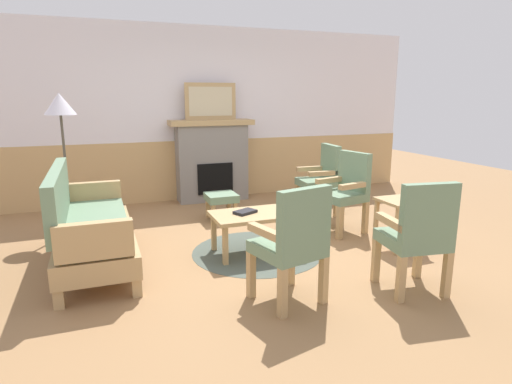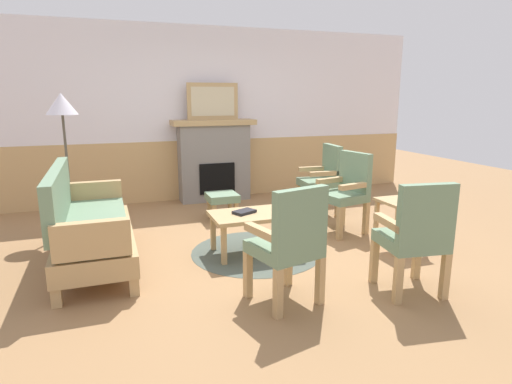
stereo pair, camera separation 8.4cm
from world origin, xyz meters
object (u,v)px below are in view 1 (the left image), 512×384
Objects in this scene: armchair_by_window_left at (322,176)px; armchair_front_center at (293,240)px; fireplace at (212,160)px; floor_lamp_by_couch at (60,113)px; armchair_near_fireplace at (346,189)px; side_table at (401,210)px; framed_picture at (211,101)px; coffee_table at (257,218)px; couch at (89,227)px; book_on_table at (245,212)px; armchair_front_left at (418,232)px; footstool at (221,199)px.

armchair_front_center is at bearing -123.62° from armchair_by_window_left.
floor_lamp_by_couch is (-2.06, -1.03, 0.80)m from fireplace.
armchair_near_fireplace is at bearing 46.51° from armchair_front_center.
floor_lamp_by_couch is (-3.41, 1.86, 1.02)m from side_table.
framed_picture reaches higher than coffee_table.
side_table is 0.33× the size of floor_lamp_by_couch.
side_table is (3.18, -0.65, 0.04)m from couch.
armchair_front_center is 1.78× the size of side_table.
armchair_front_center is 1.83m from side_table.
floor_lamp_by_couch is at bearing 141.36° from book_on_table.
side_table is at bearing 57.64° from armchair_front_left.
side_table is at bearing -85.79° from armchair_by_window_left.
framed_picture is 2.00× the size of footstool.
armchair_front_left is (1.04, -1.40, 0.08)m from book_on_table.
armchair_by_window_left is (1.23, -1.34, -0.11)m from fireplace.
armchair_by_window_left is at bearing -7.86° from footstool.
couch is at bearing -78.99° from floor_lamp_by_couch.
armchair_by_window_left is at bearing -5.29° from floor_lamp_by_couch.
framed_picture is at bearing 90.00° from fireplace.
footstool is at bearing 108.88° from armchair_front_left.
couch is at bearing 168.52° from side_table.
side_table is (1.66, 0.77, -0.10)m from armchair_front_center.
framed_picture reaches higher than armchair_by_window_left.
coffee_table is 1.81m from armchair_by_window_left.
armchair_near_fireplace and armchair_front_center have the same top height.
armchair_near_fireplace is at bearing 107.56° from side_table.
coffee_table is (1.66, -0.23, -0.01)m from couch.
armchair_by_window_left is at bearing 78.96° from armchair_front_left.
coffee_table is 1.34m from footstool.
armchair_front_left reaches higher than book_on_table.
armchair_front_center reaches higher than footstool.
armchair_front_left is at bearing -122.36° from side_table.
floor_lamp_by_couch reaches higher than armchair_by_window_left.
side_table reaches higher than coffee_table.
framed_picture reaches higher than book_on_table.
couch is 3.03m from armchair_front_left.
fireplace is at bearing 83.23° from book_on_table.
couch is 1.07× the size of floor_lamp_by_couch.
armchair_near_fireplace reaches higher than book_on_table.
coffee_table is 2.40× the size of footstool.
armchair_near_fireplace is 0.83m from armchair_by_window_left.
fireplace is at bearing 50.90° from couch.
armchair_by_window_left reaches higher than footstool.
armchair_front_center is (-0.13, -2.52, 0.25)m from footstool.
floor_lamp_by_couch is (-1.88, 0.11, 1.17)m from footstool.
couch reaches higher than footstool.
framed_picture is at bearing 117.36° from armchair_near_fireplace.
armchair_front_center is at bearing -42.96° from couch.
framed_picture is 0.82× the size of armchair_front_center.
armchair_front_left is 1.07m from armchair_front_center.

